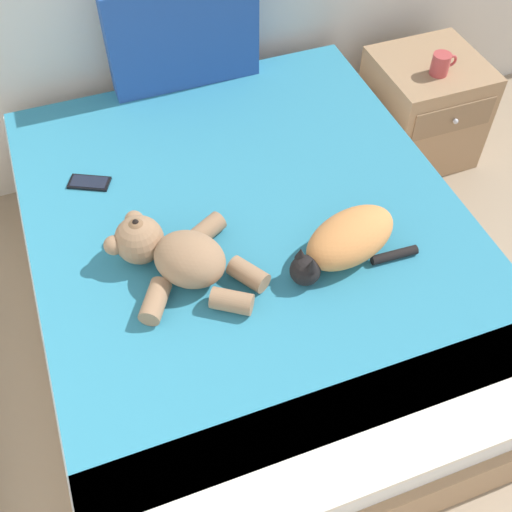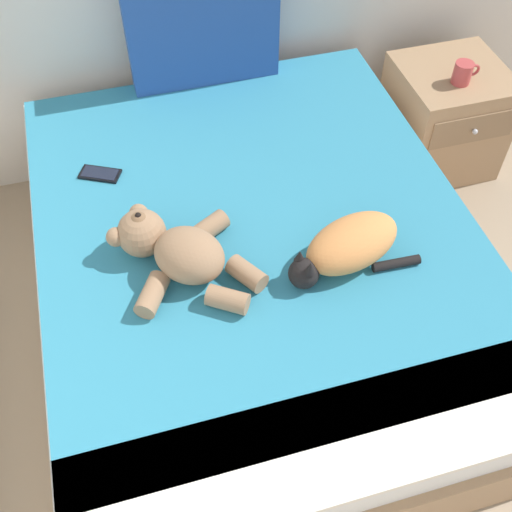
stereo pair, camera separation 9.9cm
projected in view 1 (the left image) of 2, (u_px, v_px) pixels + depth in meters
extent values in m
cube|color=#9E7A56|center=(252.00, 289.00, 2.44)|extent=(1.54, 1.93, 0.27)
cube|color=white|center=(252.00, 249.00, 2.25)|extent=(1.50, 1.87, 0.22)
cube|color=teal|center=(246.00, 215.00, 2.20)|extent=(1.48, 1.73, 0.02)
cube|color=silver|center=(355.00, 436.00, 1.68)|extent=(1.48, 0.31, 0.02)
cube|color=#264C99|center=(183.00, 34.00, 2.52)|extent=(0.62, 0.11, 0.45)
ellipsoid|color=#D18447|center=(350.00, 237.00, 2.02)|extent=(0.38, 0.28, 0.15)
sphere|color=black|center=(305.00, 270.00, 1.96)|extent=(0.10, 0.10, 0.10)
cone|color=black|center=(312.00, 264.00, 1.91)|extent=(0.04, 0.04, 0.04)
cone|color=black|center=(301.00, 253.00, 1.93)|extent=(0.04, 0.04, 0.04)
cylinder|color=black|center=(394.00, 255.00, 2.05)|extent=(0.16, 0.04, 0.03)
ellipsoid|color=black|center=(320.00, 254.00, 2.04)|extent=(0.11, 0.08, 0.04)
ellipsoid|color=#937051|center=(190.00, 259.00, 1.95)|extent=(0.30, 0.30, 0.16)
sphere|color=#937051|center=(139.00, 240.00, 2.00)|extent=(0.16, 0.16, 0.16)
sphere|color=brown|center=(137.00, 228.00, 1.96)|extent=(0.06, 0.06, 0.06)
sphere|color=black|center=(136.00, 223.00, 1.94)|extent=(0.02, 0.02, 0.02)
sphere|color=#937051|center=(114.00, 245.00, 1.98)|extent=(0.06, 0.06, 0.06)
sphere|color=#937051|center=(134.00, 220.00, 2.05)|extent=(0.06, 0.06, 0.06)
cylinder|color=#937051|center=(155.00, 301.00, 1.91)|extent=(0.13, 0.15, 0.07)
cylinder|color=#937051|center=(232.00, 301.00, 1.91)|extent=(0.14, 0.13, 0.07)
cylinder|color=#937051|center=(205.00, 231.00, 2.09)|extent=(0.15, 0.13, 0.07)
cylinder|color=#937051|center=(248.00, 274.00, 1.97)|extent=(0.13, 0.15, 0.07)
cube|color=black|center=(89.00, 183.00, 2.28)|extent=(0.16, 0.13, 0.01)
cube|color=black|center=(89.00, 182.00, 2.28)|extent=(0.14, 0.11, 0.00)
cube|color=#9E7A56|center=(422.00, 109.00, 2.98)|extent=(0.47, 0.46, 0.50)
cube|color=#866849|center=(454.00, 119.00, 2.75)|extent=(0.40, 0.01, 0.14)
sphere|color=#B2B2B7|center=(456.00, 121.00, 2.74)|extent=(0.02, 0.02, 0.02)
cylinder|color=#B23F3F|center=(440.00, 64.00, 2.69)|extent=(0.08, 0.08, 0.09)
torus|color=#B23F3F|center=(451.00, 61.00, 2.70)|extent=(0.06, 0.01, 0.06)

